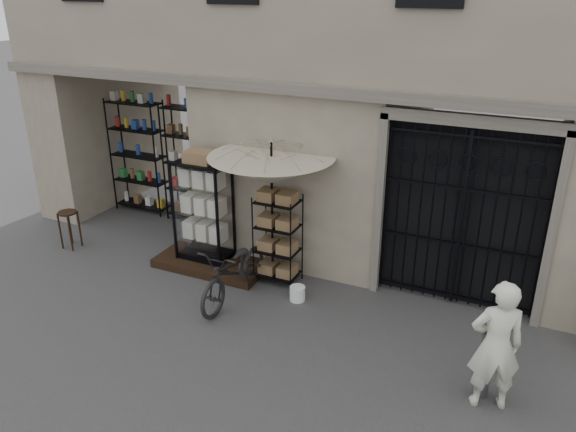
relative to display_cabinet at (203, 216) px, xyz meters
The scene contains 13 objects.
ground 3.18m from the display_cabinet, 32.68° to the right, with size 80.00×80.00×0.00m, color black.
shop_recess 2.33m from the display_cabinet, 149.16° to the left, with size 3.00×1.70×3.00m, color black.
shop_shelving 2.62m from the display_cabinet, 140.23° to the left, with size 2.70×0.50×2.50m, color black.
iron_gate 4.38m from the display_cabinet, ahead, with size 2.50×0.21×3.00m.
step_platform 0.90m from the display_cabinet, 29.80° to the right, with size 2.00×0.90×0.15m, color black.
display_cabinet is the anchor object (origin of this frame).
wire_rack 1.48m from the display_cabinet, ahead, with size 0.82×0.72×1.57m.
market_umbrella 1.77m from the display_cabinet, ahead, with size 2.39×2.41×2.93m.
white_bucket 2.23m from the display_cabinet, 12.75° to the right, with size 0.25×0.25×0.24m, color white.
bicycle 1.66m from the display_cabinet, 37.31° to the right, with size 0.66×1.00×1.90m, color black.
wooden_stool 2.85m from the display_cabinet, 169.92° to the right, with size 0.41×0.41×0.74m.
steel_bollard 5.28m from the display_cabinet, 17.42° to the right, with size 0.17×0.17×0.93m, color slate.
shopkeeper 5.46m from the display_cabinet, 18.52° to the right, with size 0.62×1.71×0.41m, color white.
Camera 1 is at (2.60, -6.04, 4.81)m, focal length 35.00 mm.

